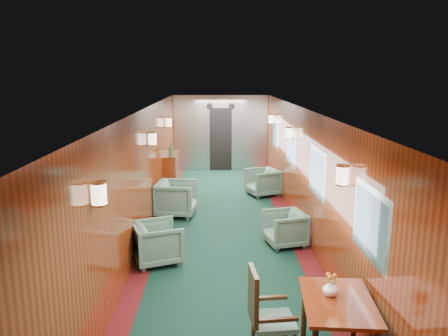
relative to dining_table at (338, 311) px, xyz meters
name	(u,v)px	position (x,y,z in m)	size (l,w,h in m)	color
room	(225,151)	(-1.08, 3.88, 1.00)	(12.00, 12.10, 2.40)	black
bulkhead	(221,133)	(-1.08, 9.79, 0.55)	(2.98, 0.17, 2.39)	#B1B4B9
windows_right	(302,158)	(0.41, 4.13, 0.81)	(0.02, 8.60, 0.80)	silver
wall_sconces	(224,139)	(-1.08, 4.44, 1.15)	(2.97, 7.97, 0.25)	#FFEAC6
dining_table	(338,311)	(0.00, 0.00, 0.00)	(0.80, 1.07, 0.76)	maroon
side_chair	(264,312)	(-0.74, 0.13, -0.07)	(0.50, 0.52, 1.04)	#1B4036
credenza	(171,172)	(-2.42, 7.17, -0.13)	(0.35, 1.12, 1.28)	maroon
flower_vase	(330,288)	(-0.06, 0.10, 0.20)	(0.16, 0.16, 0.17)	white
armchair_left_near	(157,243)	(-2.20, 2.66, -0.30)	(0.73, 0.75, 0.68)	#1B4036
armchair_left_far	(177,199)	(-2.10, 5.10, -0.26)	(0.81, 0.84, 0.76)	#1B4036
armchair_right_near	(285,229)	(-0.01, 3.35, -0.33)	(0.67, 0.69, 0.62)	#1B4036
armchair_right_far	(263,182)	(-0.05, 6.69, -0.30)	(0.72, 0.75, 0.68)	#1B4036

